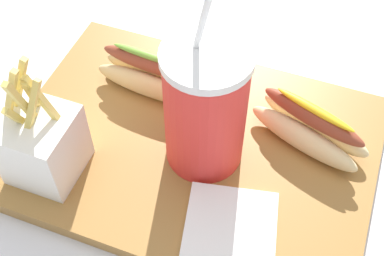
{
  "coord_description": "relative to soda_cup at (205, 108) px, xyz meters",
  "views": [
    {
      "loc": [
        -0.14,
        0.37,
        0.55
      ],
      "look_at": [
        0.0,
        0.0,
        0.05
      ],
      "focal_mm": 48.22,
      "sensor_mm": 36.0,
      "label": 1
    }
  ],
  "objects": [
    {
      "name": "hot_dog_1",
      "position": [
        0.1,
        -0.08,
        -0.06
      ],
      "size": [
        0.16,
        0.06,
        0.07
      ],
      "color": "#DBB775",
      "rests_on": "food_tray"
    },
    {
      "name": "soda_cup",
      "position": [
        0.0,
        0.0,
        0.0
      ],
      "size": [
        0.1,
        0.1,
        0.24
      ],
      "color": "red",
      "rests_on": "food_tray"
    },
    {
      "name": "ketchup_cup_1",
      "position": [
        0.0,
        -0.1,
        -0.07
      ],
      "size": [
        0.03,
        0.03,
        0.02
      ],
      "color": "white",
      "rests_on": "food_tray"
    },
    {
      "name": "fries_basket",
      "position": [
        0.17,
        0.09,
        -0.04
      ],
      "size": [
        0.08,
        0.08,
        0.17
      ],
      "color": "white",
      "rests_on": "food_tray"
    },
    {
      "name": "napkin_stack",
      "position": [
        -0.06,
        0.09,
        -0.08
      ],
      "size": [
        0.12,
        0.12,
        0.01
      ],
      "primitive_type": "cube",
      "rotation": [
        0.0,
        0.0,
        0.21
      ],
      "color": "white",
      "rests_on": "food_tray"
    },
    {
      "name": "ground_plane",
      "position": [
        0.02,
        -0.01,
        -0.12
      ],
      "size": [
        2.4,
        2.4,
        0.02
      ],
      "primitive_type": "cube",
      "color": "silver"
    },
    {
      "name": "food_tray",
      "position": [
        0.02,
        -0.01,
        -0.1
      ],
      "size": [
        0.46,
        0.33,
        0.02
      ],
      "primitive_type": "cube",
      "color": "olive",
      "rests_on": "ground_plane"
    },
    {
      "name": "hot_dog_2",
      "position": [
        -0.12,
        -0.06,
        -0.06
      ],
      "size": [
        0.16,
        0.1,
        0.06
      ],
      "color": "#E5C689",
      "rests_on": "food_tray"
    }
  ]
}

